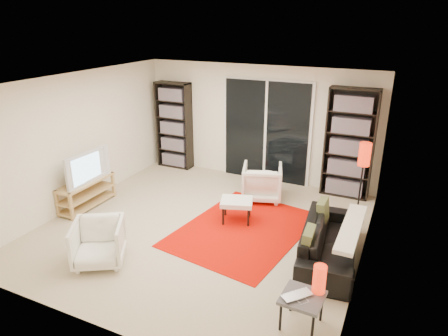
{
  "coord_description": "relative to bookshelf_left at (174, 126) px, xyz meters",
  "views": [
    {
      "loc": [
        2.8,
        -5.15,
        3.29
      ],
      "look_at": [
        0.25,
        0.3,
        1.0
      ],
      "focal_mm": 32.0,
      "sensor_mm": 36.0,
      "label": 1
    }
  ],
  "objects": [
    {
      "name": "laptop",
      "position": [
        3.99,
        -3.91,
        -0.56
      ],
      "size": [
        0.4,
        0.41,
        0.03
      ],
      "primitive_type": "imported",
      "rotation": [
        0.0,
        0.0,
        0.86
      ],
      "color": "silver",
      "rests_on": "side_table"
    },
    {
      "name": "tv",
      "position": [
        -0.34,
        -2.51,
        -0.18
      ],
      "size": [
        0.17,
        1.01,
        0.58
      ],
      "primitive_type": "imported",
      "rotation": [
        0.0,
        0.0,
        1.53
      ],
      "color": "black",
      "rests_on": "tv_stand"
    },
    {
      "name": "wall_back",
      "position": [
        1.95,
        0.17,
        0.22
      ],
      "size": [
        5.0,
        0.02,
        2.4
      ],
      "primitive_type": "cube",
      "color": "white",
      "rests_on": "ground"
    },
    {
      "name": "wall_front",
      "position": [
        1.95,
        -4.83,
        0.22
      ],
      "size": [
        5.0,
        0.02,
        2.4
      ],
      "primitive_type": "cube",
      "color": "white",
      "rests_on": "ground"
    },
    {
      "name": "rug",
      "position": [
        2.59,
        -2.11,
        -0.97
      ],
      "size": [
        2.14,
        2.68,
        0.01
      ],
      "primitive_type": "cube",
      "rotation": [
        0.0,
        0.0,
        -0.15
      ],
      "color": "#C80B00",
      "rests_on": "floor"
    },
    {
      "name": "floor",
      "position": [
        1.95,
        -2.33,
        -0.98
      ],
      "size": [
        5.0,
        5.0,
        0.0
      ],
      "primitive_type": "plane",
      "color": "beige",
      "rests_on": "ground"
    },
    {
      "name": "side_table",
      "position": [
        4.01,
        -3.84,
        -0.62
      ],
      "size": [
        0.47,
        0.47,
        0.4
      ],
      "color": "#4A4A4F",
      "rests_on": "floor"
    },
    {
      "name": "armchair_back",
      "position": [
        2.44,
        -0.84,
        -0.64
      ],
      "size": [
        0.92,
        0.93,
        0.68
      ],
      "primitive_type": "imported",
      "rotation": [
        0.0,
        0.0,
        3.46
      ],
      "color": "white",
      "rests_on": "floor"
    },
    {
      "name": "bookshelf_right",
      "position": [
        3.85,
        -0.0,
        0.07
      ],
      "size": [
        0.9,
        0.3,
        2.1
      ],
      "color": "black",
      "rests_on": "ground"
    },
    {
      "name": "sliding_door",
      "position": [
        2.15,
        0.13,
        0.07
      ],
      "size": [
        1.92,
        0.08,
        2.16
      ],
      "color": "white",
      "rests_on": "ground"
    },
    {
      "name": "ceiling",
      "position": [
        1.95,
        -2.33,
        1.42
      ],
      "size": [
        5.0,
        5.0,
        0.02
      ],
      "primitive_type": "cube",
      "color": "white",
      "rests_on": "wall_back"
    },
    {
      "name": "wall_left",
      "position": [
        -0.55,
        -2.33,
        0.22
      ],
      "size": [
        0.02,
        5.0,
        2.4
      ],
      "primitive_type": "cube",
      "color": "white",
      "rests_on": "ground"
    },
    {
      "name": "armchair_front",
      "position": [
        1.09,
        -3.83,
        -0.66
      ],
      "size": [
        0.94,
        0.94,
        0.63
      ],
      "primitive_type": "imported",
      "rotation": [
        0.0,
        0.0,
        0.54
      ],
      "color": "white",
      "rests_on": "floor"
    },
    {
      "name": "table_lamp",
      "position": [
        4.14,
        -3.69,
        -0.41
      ],
      "size": [
        0.15,
        0.15,
        0.33
      ],
      "primitive_type": "cylinder",
      "color": "red",
      "rests_on": "side_table"
    },
    {
      "name": "wall_right",
      "position": [
        4.45,
        -2.33,
        0.22
      ],
      "size": [
        0.02,
        5.0,
        2.4
      ],
      "primitive_type": "cube",
      "color": "white",
      "rests_on": "ground"
    },
    {
      "name": "ottoman",
      "position": [
        2.36,
        -1.88,
        -0.63
      ],
      "size": [
        0.64,
        0.58,
        0.4
      ],
      "color": "white",
      "rests_on": "floor"
    },
    {
      "name": "tv_stand",
      "position": [
        -0.36,
        -2.51,
        -0.71
      ],
      "size": [
        0.37,
        1.17,
        0.5
      ],
      "color": "#DAB367",
      "rests_on": "floor"
    },
    {
      "name": "sofa",
      "position": [
        4.02,
        -2.34,
        -0.7
      ],
      "size": [
        0.92,
        1.94,
        0.55
      ],
      "primitive_type": "imported",
      "rotation": [
        0.0,
        0.0,
        1.67
      ],
      "color": "black",
      "rests_on": "floor"
    },
    {
      "name": "bookshelf_left",
      "position": [
        0.0,
        0.0,
        0.0
      ],
      "size": [
        0.8,
        0.3,
        1.95
      ],
      "color": "black",
      "rests_on": "ground"
    },
    {
      "name": "floor_lamp",
      "position": [
        4.23,
        -1.04,
        0.1
      ],
      "size": [
        0.21,
        0.21,
        1.41
      ],
      "color": "black",
      "rests_on": "floor"
    }
  ]
}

